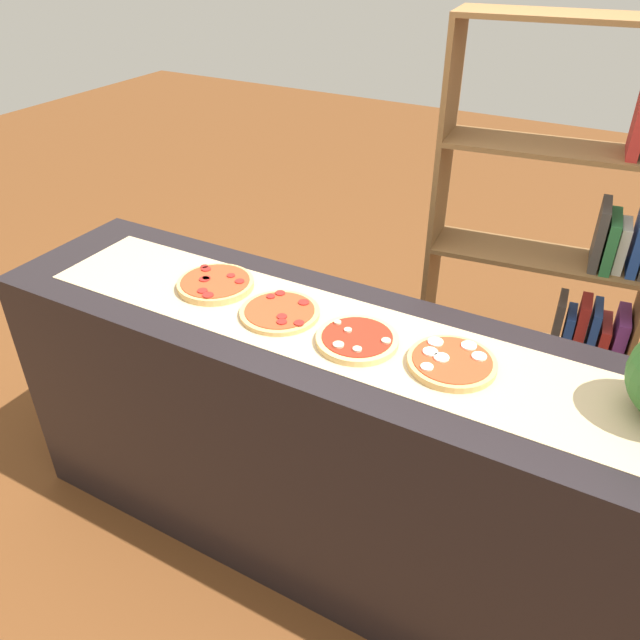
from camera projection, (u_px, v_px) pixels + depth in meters
ground_plane at (320, 534)px, 2.36m from camera, size 12.00×12.00×0.00m
counter at (320, 442)px, 2.11m from camera, size 2.17×0.57×0.94m
parchment_paper at (320, 325)px, 1.85m from camera, size 1.84×0.36×0.00m
pizza_pepperoni_0 at (216, 284)px, 2.03m from camera, size 0.25×0.25×0.03m
pizza_pepperoni_1 at (280, 312)px, 1.90m from camera, size 0.24×0.24×0.02m
pizza_mushroom_2 at (357, 339)px, 1.77m from camera, size 0.23×0.23×0.03m
pizza_mozzarella_3 at (452, 362)px, 1.68m from camera, size 0.24×0.24×0.03m
bookshelf at (567, 279)px, 2.43m from camera, size 0.84×0.34×1.69m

